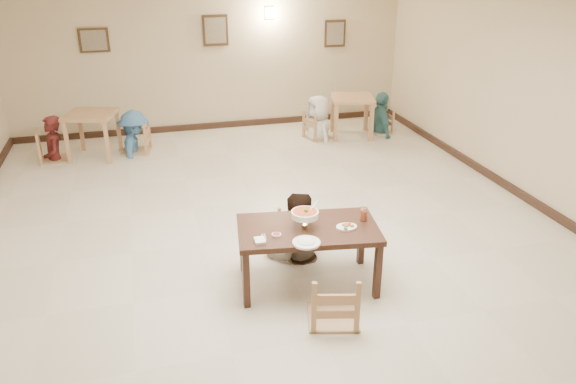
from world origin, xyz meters
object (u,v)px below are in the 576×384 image
object	(u,v)px
chair_far	(295,217)
bg_diner_c	(319,96)
main_diner	(296,194)
chair_near	(334,273)
bg_chair_lr	(133,124)
bg_chair_rr	(381,112)
bg_table_left	(91,121)
bg_table_right	(352,103)
bg_chair_rl	(318,114)
bg_chair_ll	(51,132)
bg_diner_d	(383,92)
main_table	(308,234)
bg_diner_a	(48,116)
curry_warmer	(305,214)
bg_diner_b	(132,111)
drink_glass	(364,214)

from	to	relation	value
chair_far	bg_diner_c	size ratio (longest dim) A/B	0.55
main_diner	chair_near	bearing A→B (deg)	92.68
bg_chair_lr	bg_chair_rr	size ratio (longest dim) A/B	1.25
chair_near	bg_table_left	bearing A→B (deg)	-51.54
bg_table_right	bg_chair_rl	world-z (taller)	bg_chair_rl
bg_chair_ll	chair_near	bearing A→B (deg)	-156.91
bg_chair_rr	bg_diner_d	xyz separation A→B (m)	(0.00, 0.00, 0.40)
chair_far	chair_near	bearing A→B (deg)	-78.40
bg_table_right	bg_chair_rr	bearing A→B (deg)	6.43
bg_chair_ll	bg_table_left	bearing A→B (deg)	-96.46
bg_table_left	bg_table_right	world-z (taller)	bg_table_left
bg_diner_c	chair_far	bearing A→B (deg)	-33.31
main_table	main_diner	distance (m)	0.70
main_diner	bg_diner_c	size ratio (longest dim) A/B	0.96
bg_chair_rl	bg_diner_a	bearing A→B (deg)	71.53
main_table	bg_chair_rr	distance (m)	5.92
bg_table_left	bg_table_right	size ratio (longest dim) A/B	1.03
chair_near	bg_diner_a	distance (m)	6.59
bg_diner_a	bg_diner_c	xyz separation A→B (m)	(4.95, 0.00, 0.05)
chair_near	bg_diner_d	bearing A→B (deg)	-103.50
curry_warmer	bg_chair_rr	size ratio (longest dim) A/B	0.38
main_table	bg_table_right	xyz separation A→B (m)	(2.43, 4.96, 0.04)
curry_warmer	bg_diner_b	xyz separation A→B (m)	(-1.75, 5.09, -0.09)
bg_chair_lr	bg_diner_b	world-z (taller)	bg_diner_b
drink_glass	bg_diner_a	world-z (taller)	bg_diner_a
bg_table_right	bg_chair_ll	world-z (taller)	bg_chair_ll
bg_diner_b	main_table	bearing A→B (deg)	-153.55
chair_far	bg_chair_lr	distance (m)	4.71
main_diner	bg_table_left	size ratio (longest dim) A/B	1.62
main_table	main_diner	xyz separation A→B (m)	(0.05, 0.67, 0.19)
main_table	bg_table_right	world-z (taller)	bg_table_right
drink_glass	bg_chair_lr	distance (m)	5.65
main_table	bg_chair_ll	distance (m)	5.96
bg_chair_lr	bg_diner_c	size ratio (longest dim) A/B	0.64
bg_chair_ll	bg_diner_c	world-z (taller)	bg_diner_c
main_diner	drink_glass	size ratio (longest dim) A/B	10.55
chair_near	bg_table_right	distance (m)	6.14
drink_glass	bg_chair_ll	world-z (taller)	bg_chair_ll
bg_table_left	bg_chair_lr	size ratio (longest dim) A/B	0.93
bg_chair_rl	bg_diner_c	xyz separation A→B (m)	(0.00, 0.00, 0.36)
bg_diner_a	bg_table_right	bearing A→B (deg)	77.59
bg_chair_ll	bg_chair_rr	world-z (taller)	bg_chair_ll
main_table	bg_chair_rl	bearing A→B (deg)	79.03
main_diner	bg_chair_rl	xyz separation A→B (m)	(1.70, 4.36, -0.33)
bg_chair_rl	bg_chair_ll	bearing A→B (deg)	71.53
bg_chair_rr	bg_diner_a	xyz separation A→B (m)	(-6.30, -0.02, 0.37)
main_table	bg_table_left	distance (m)	5.61
main_table	chair_near	bearing A→B (deg)	-76.60
main_diner	bg_table_right	world-z (taller)	main_diner
chair_near	bg_chair_rl	world-z (taller)	chair_near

